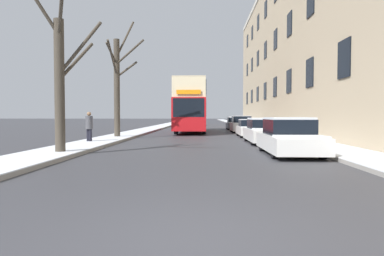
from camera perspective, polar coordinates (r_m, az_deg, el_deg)
name	(u,v)px	position (r m, az deg, el deg)	size (l,w,h in m)	color
ground_plane	(190,240)	(4.39, -0.31, -18.23)	(320.00, 320.00, 0.00)	#38383D
sidewalk_left	(170,124)	(57.42, -3.65, 0.66)	(2.21, 130.00, 0.16)	gray
sidewalk_right	(238,124)	(57.39, 7.64, 0.64)	(2.21, 130.00, 0.16)	gray
terrace_facade_right	(325,43)	(34.80, 21.25, 13.13)	(9.10, 54.06, 16.52)	tan
bare_tree_left_0	(60,73)	(13.93, -21.17, 8.51)	(3.00, 4.10, 7.48)	#423A30
bare_tree_left_1	(118,83)	(22.93, -12.28, 7.38)	(2.33, 3.57, 7.92)	#423A30
double_decker_bus	(192,104)	(31.02, -0.06, 3.97)	(2.62, 11.49, 4.49)	red
parked_car_0	(289,138)	(13.82, 15.88, -1.55)	(1.88, 4.42, 1.45)	silver
parked_car_1	(264,131)	(19.23, 11.97, -0.56)	(1.86, 4.58, 1.39)	silver
parked_car_2	(251,128)	(24.85, 9.74, -0.08)	(1.78, 3.96, 1.25)	silver
parked_car_3	(241,125)	(31.06, 8.22, 0.54)	(1.81, 4.27, 1.50)	silver
parked_car_4	(235,124)	(37.33, 7.20, 0.73)	(1.82, 4.05, 1.39)	#474C56
oncoming_van	(187,117)	(50.01, -0.78, 1.85)	(1.98, 5.49, 2.41)	#333842
pedestrian_left_sidewalk	(89,126)	(18.96, -16.77, 0.26)	(0.37, 0.37, 1.72)	black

